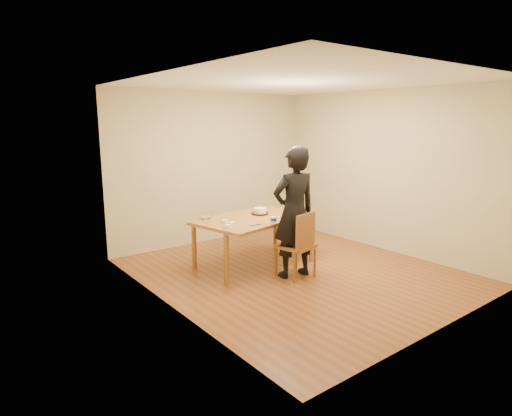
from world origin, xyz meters
TOP-DOWN VIEW (x-y plane):
  - room_shell at (0.00, 0.34)m, footprint 4.00×4.50m
  - dining_table at (-0.28, 0.64)m, footprint 1.95×1.39m
  - dining_chair at (-0.13, -0.14)m, footprint 0.54×0.54m
  - cake_plate at (-0.08, 0.75)m, footprint 0.27×0.27m
  - cake at (-0.08, 0.75)m, footprint 0.20×0.20m
  - frosting_dome at (-0.08, 0.75)m, footprint 0.19×0.19m
  - frosting_tub at (-0.26, 0.21)m, footprint 0.09×0.09m
  - frosting_lid at (-0.63, 0.23)m, footprint 0.09×0.09m
  - frosting_dollop at (-0.63, 0.23)m, footprint 0.04×0.04m
  - ramekin_green at (-0.97, 0.31)m, footprint 0.09×0.09m
  - ramekin_yellow at (-0.85, 0.59)m, footprint 0.09×0.09m
  - ramekin_multi at (-0.85, 0.41)m, footprint 0.09×0.09m
  - candy_box_pink at (-0.93, 0.97)m, footprint 0.13×0.07m
  - candy_box_green at (-0.94, 0.97)m, footprint 0.15×0.10m
  - spatula at (-0.56, 0.21)m, footprint 0.15×0.01m
  - person at (-0.13, -0.09)m, footprint 0.73×0.54m

SIDE VIEW (x-z plane):
  - dining_chair at x=-0.13m, z-range 0.43..0.47m
  - dining_table at x=-0.28m, z-range 0.71..0.75m
  - frosting_lid at x=-0.63m, z-range 0.75..0.76m
  - spatula at x=-0.56m, z-range 0.75..0.76m
  - candy_box_pink at x=-0.93m, z-range 0.75..0.77m
  - cake_plate at x=-0.08m, z-range 0.75..0.77m
  - frosting_dollop at x=-0.63m, z-range 0.76..0.78m
  - ramekin_multi at x=-0.85m, z-range 0.75..0.79m
  - ramekin_green at x=-0.97m, z-range 0.75..0.79m
  - ramekin_yellow at x=-0.85m, z-range 0.75..0.80m
  - candy_box_green at x=-0.94m, z-range 0.77..0.79m
  - frosting_tub at x=-0.26m, z-range 0.75..0.83m
  - cake at x=-0.08m, z-range 0.77..0.84m
  - frosting_dome at x=-0.08m, z-range 0.84..0.86m
  - person at x=-0.13m, z-range 0.00..1.85m
  - room_shell at x=0.00m, z-range 0.00..2.70m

